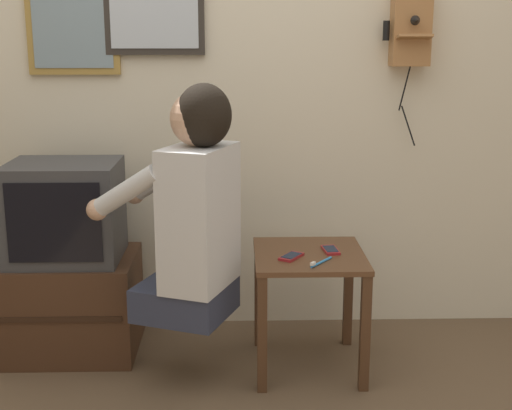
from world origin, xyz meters
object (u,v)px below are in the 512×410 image
wall_phone_antique (411,26)px  cell_phone_spare (330,250)px  cell_phone_held (291,256)px  toothbrush (320,262)px  framed_picture (73,26)px  television (65,211)px  person (193,207)px

wall_phone_antique → cell_phone_spare: (-0.40, -0.43, -0.95)m
cell_phone_held → toothbrush: bearing=-4.8°
cell_phone_spare → toothbrush: (-0.07, -0.17, 0.00)m
framed_picture → television: bearing=-92.1°
wall_phone_antique → cell_phone_spare: wall_phone_antique is taller
television → cell_phone_held: television is taller
television → wall_phone_antique: bearing=9.8°
wall_phone_antique → framed_picture: 1.56m
person → framed_picture: (-0.58, 0.62, 0.71)m
framed_picture → toothbrush: (1.09, -0.65, -0.94)m
person → cell_phone_held: (0.40, 0.06, -0.23)m
cell_phone_spare → television: bearing=166.2°
cell_phone_held → toothbrush: size_ratio=1.05×
wall_phone_antique → framed_picture: (-1.56, 0.04, -0.00)m
wall_phone_antique → cell_phone_held: wall_phone_antique is taller
person → wall_phone_antique: 1.35m
wall_phone_antique → television: bearing=-170.2°
television → wall_phone_antique: 1.79m
cell_phone_held → toothbrush: (0.11, -0.09, 0.00)m
person → cell_phone_spare: 0.64m
television → cell_phone_spare: size_ratio=3.73×
person → cell_phone_spare: bearing=-54.1°
toothbrush → television: bearing=20.8°
television → wall_phone_antique: size_ratio=0.62×
toothbrush → cell_phone_held: bearing=-0.3°
framed_picture → cell_phone_spare: (1.16, -0.47, -0.94)m
person → television: size_ratio=2.00×
television → framed_picture: framed_picture is taller
cell_phone_held → toothbrush: 0.14m
framed_picture → cell_phone_spare: 1.57m
person → cell_phone_spare: size_ratio=7.44×
person → television: 0.67m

